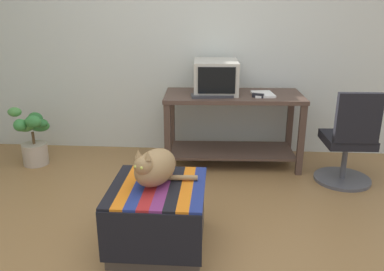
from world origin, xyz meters
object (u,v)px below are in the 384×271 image
at_px(stapler, 258,95).
at_px(tv_monitor, 216,77).
at_px(keyboard, 212,96).
at_px(cat, 155,167).
at_px(potted_plant, 33,138).
at_px(book, 263,94).
at_px(office_chair, 349,144).
at_px(desk, 233,117).
at_px(ottoman_with_blanket, 158,216).

bearing_deg(stapler, tv_monitor, 83.29).
xyz_separation_m(keyboard, cat, (-0.34, -1.35, -0.18)).
distance_m(potted_plant, stapler, 2.32).
relative_size(book, office_chair, 0.29).
bearing_deg(office_chair, cat, 32.46).
bearing_deg(desk, potted_plant, -177.76).
bearing_deg(tv_monitor, office_chair, -23.69).
bearing_deg(cat, office_chair, 56.54).
height_order(cat, office_chair, office_chair).
bearing_deg(keyboard, book, 4.48).
distance_m(desk, stapler, 0.37).
xyz_separation_m(cat, potted_plant, (-1.49, 1.33, -0.29)).
height_order(ottoman_with_blanket, potted_plant, potted_plant).
distance_m(tv_monitor, ottoman_with_blanket, 1.76).
bearing_deg(ottoman_with_blanket, tv_monitor, 77.37).
distance_m(ottoman_with_blanket, office_chair, 1.94).
bearing_deg(ottoman_with_blanket, cat, 125.36).
height_order(desk, stapler, stapler).
relative_size(cat, office_chair, 0.51).
bearing_deg(potted_plant, desk, 4.72).
relative_size(ottoman_with_blanket, potted_plant, 1.10).
relative_size(desk, office_chair, 1.56).
distance_m(tv_monitor, stapler, 0.48).
xyz_separation_m(desk, office_chair, (1.04, -0.41, -0.12)).
bearing_deg(tv_monitor, desk, -22.25).
bearing_deg(potted_plant, keyboard, 0.70).
bearing_deg(tv_monitor, potted_plant, -175.34).
distance_m(desk, tv_monitor, 0.44).
distance_m(tv_monitor, book, 0.50).
relative_size(desk, ottoman_with_blanket, 2.05).
xyz_separation_m(keyboard, book, (0.50, 0.11, -0.00)).
xyz_separation_m(tv_monitor, stapler, (0.41, -0.20, -0.14)).
relative_size(ottoman_with_blanket, cat, 1.49).
bearing_deg(office_chair, potted_plant, -6.24).
bearing_deg(keyboard, stapler, -7.41).
distance_m(cat, stapler, 1.58).
distance_m(desk, cat, 1.60).
height_order(tv_monitor, book, tv_monitor).
relative_size(desk, potted_plant, 2.25).
relative_size(tv_monitor, keyboard, 1.32).
height_order(ottoman_with_blanket, cat, cat).
bearing_deg(tv_monitor, book, -14.33).
height_order(book, office_chair, office_chair).
bearing_deg(cat, desk, 92.04).
xyz_separation_m(tv_monitor, keyboard, (-0.03, -0.21, -0.14)).
bearing_deg(desk, office_chair, -23.93).
distance_m(tv_monitor, potted_plant, 1.97).
xyz_separation_m(book, cat, (-0.84, -1.46, -0.18)).
bearing_deg(cat, ottoman_with_blanket, -32.32).
bearing_deg(office_chair, stapler, -20.17).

